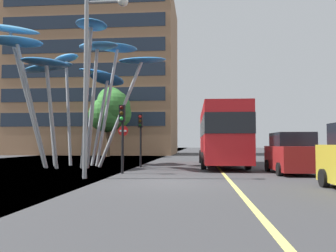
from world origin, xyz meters
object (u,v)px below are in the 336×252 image
street_lamp (96,61)px  car_parked_mid (292,154)px  traffic_light_kerb_far (140,129)px  leaf_sculpture (74,63)px  traffic_light_kerb_near (122,124)px  no_entry_sign (123,140)px  red_bus (221,133)px

street_lamp → car_parked_mid: bearing=19.6°
traffic_light_kerb_far → street_lamp: size_ratio=0.42×
leaf_sculpture → car_parked_mid: size_ratio=2.64×
leaf_sculpture → traffic_light_kerb_near: leaf_sculpture is taller
car_parked_mid → street_lamp: size_ratio=0.55×
leaf_sculpture → traffic_light_kerb_near: (4.16, -4.62, -4.11)m
leaf_sculpture → car_parked_mid: (12.26, -3.82, -5.57)m
car_parked_mid → no_entry_sign: 9.31m
leaf_sculpture → no_entry_sign: bearing=-16.5°
traffic_light_kerb_far → red_bus: bearing=18.5°
traffic_light_kerb_near → traffic_light_kerb_far: traffic_light_kerb_near is taller
traffic_light_kerb_far → street_lamp: (-0.72, -6.94, 2.53)m
leaf_sculpture → traffic_light_kerb_far: 5.95m
leaf_sculpture → street_lamp: leaf_sculpture is taller
car_parked_mid → traffic_light_kerb_near: bearing=-174.4°
traffic_light_kerb_near → car_parked_mid: (8.11, 0.80, -1.46)m
traffic_light_kerb_near → car_parked_mid: bearing=5.6°
leaf_sculpture → traffic_light_kerb_far: (4.26, 0.01, -4.15)m
leaf_sculpture → street_lamp: bearing=-62.9°
red_bus → no_entry_sign: 6.46m
red_bus → car_parked_mid: red_bus is taller
leaf_sculpture → traffic_light_kerb_far: bearing=0.2°
traffic_light_kerb_near → street_lamp: size_ratio=0.43×
car_parked_mid → street_lamp: street_lamp is taller
red_bus → car_parked_mid: bearing=-61.5°
red_bus → traffic_light_kerb_near: size_ratio=3.39×
car_parked_mid → street_lamp: 10.07m
traffic_light_kerb_near → no_entry_sign: traffic_light_kerb_near is taller
car_parked_mid → street_lamp: bearing=-160.4°
red_bus → no_entry_sign: (-5.85, -2.70, -0.46)m
car_parked_mid → red_bus: bearing=118.5°
red_bus → street_lamp: 10.71m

